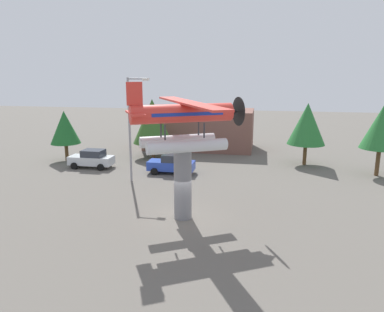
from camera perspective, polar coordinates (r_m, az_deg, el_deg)
ground_plane at (r=23.18m, az=-1.43°, el=-9.67°), size 140.00×140.00×0.00m
display_pedestal at (r=22.43m, az=-1.47°, el=-4.43°), size 1.10×1.10×4.43m
floatplane_monument at (r=21.63m, az=-1.19°, el=5.48°), size 7.07×9.60×4.00m
car_near_silver at (r=36.16m, az=-15.50°, el=-0.41°), size 4.20×2.02×1.76m
car_mid_blue at (r=32.93m, az=-3.19°, el=-1.23°), size 4.20×2.02×1.76m
streetlight_primary at (r=29.96m, az=-9.50°, el=5.11°), size 1.84×0.28×8.58m
storefront_building at (r=44.03m, az=1.21°, el=4.30°), size 12.73×6.40×4.68m
tree_west at (r=39.48m, az=-19.40°, el=4.26°), size 3.04×3.04×5.19m
tree_east at (r=38.65m, az=-6.25°, el=5.47°), size 4.17×4.17×6.29m
tree_center_back at (r=37.16m, az=17.65°, el=4.83°), size 3.64×3.64×6.12m
tree_far_east at (r=35.50m, az=27.70°, el=4.03°), size 3.43×3.43×6.27m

